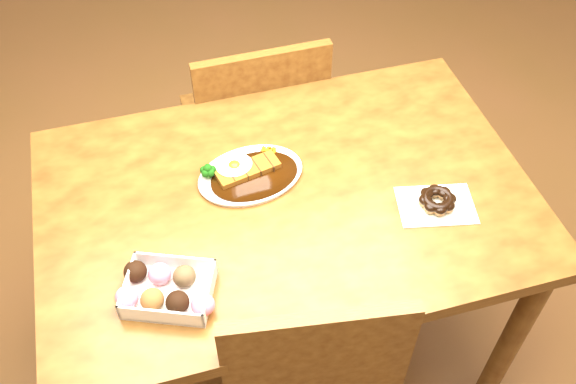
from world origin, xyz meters
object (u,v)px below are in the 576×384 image
object	(u,v)px
table	(287,220)
chair_far	(256,129)
katsu_curry_plate	(248,173)
pon_de_ring	(437,201)
donut_box	(166,289)

from	to	relation	value
table	chair_far	size ratio (longest dim) A/B	1.38
katsu_curry_plate	table	bearing A→B (deg)	-48.39
chair_far	table	bearing A→B (deg)	84.51
chair_far	pon_de_ring	world-z (taller)	chair_far
chair_far	katsu_curry_plate	bearing A→B (deg)	74.35
table	chair_far	world-z (taller)	chair_far
pon_de_ring	katsu_curry_plate	bearing A→B (deg)	152.37
chair_far	katsu_curry_plate	size ratio (longest dim) A/B	3.02
chair_far	katsu_curry_plate	distance (m)	0.55
chair_far	pon_de_ring	distance (m)	0.78
table	katsu_curry_plate	world-z (taller)	katsu_curry_plate
pon_de_ring	table	bearing A→B (deg)	158.75
katsu_curry_plate	donut_box	distance (m)	0.38
donut_box	pon_de_ring	bearing A→B (deg)	6.55
table	katsu_curry_plate	size ratio (longest dim) A/B	4.17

